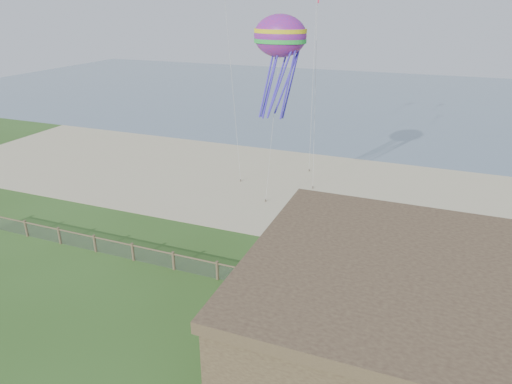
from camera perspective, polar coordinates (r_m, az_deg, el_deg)
ground at (r=23.87m, az=-11.44°, el=-18.06°), size 160.00×160.00×0.00m
sand_beach at (r=41.30m, az=4.92°, el=0.65°), size 72.00×20.00×0.02m
ocean at (r=82.96m, az=13.97°, el=11.26°), size 160.00×68.00×0.02m
chainlink_fence at (r=27.70m, az=-4.85°, el=-9.87°), size 36.20×0.20×1.25m
motel at (r=18.38m, az=24.79°, el=-20.23°), size 15.00×10.00×7.00m
motel_deck at (r=25.05m, az=23.14°, el=-16.73°), size 15.00×2.00×0.50m
picnic_table at (r=26.08m, az=0.05°, el=-12.68°), size 1.87×1.67×0.65m
octopus_kite at (r=31.61m, az=2.96°, el=15.51°), size 4.11×3.40×7.30m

